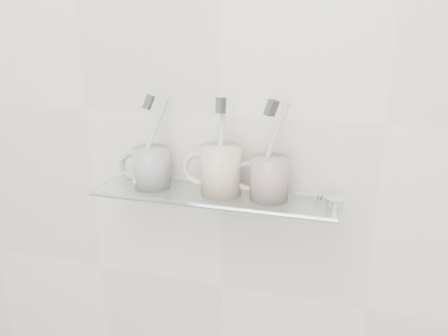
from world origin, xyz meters
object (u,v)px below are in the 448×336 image
at_px(mug_left, 152,168).
at_px(mug_center, 221,170).
at_px(mug_right, 269,178).
at_px(shelf_glass, 213,196).

height_order(mug_left, mug_center, mug_center).
xyz_separation_m(mug_left, mug_right, (0.25, 0.00, -0.00)).
relative_size(shelf_glass, mug_right, 5.85).
height_order(mug_left, mug_right, same).
bearing_deg(mug_right, mug_left, -158.97).
height_order(shelf_glass, mug_left, mug_left).
bearing_deg(shelf_glass, mug_center, 17.66).
distance_m(shelf_glass, mug_left, 0.14).
bearing_deg(mug_left, mug_center, 16.40).
bearing_deg(mug_center, mug_right, -22.59).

